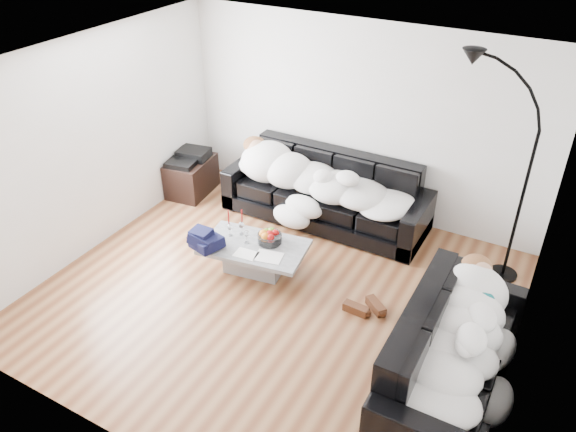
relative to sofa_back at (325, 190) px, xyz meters
The scene contains 24 objects.
ground 1.81m from the sofa_back, 82.65° to the right, with size 5.00×5.00×0.00m, color brown.
wall_back 1.02m from the sofa_back, 66.53° to the left, with size 5.00×0.02×2.60m, color silver.
wall_left 2.99m from the sofa_back, 142.69° to the right, with size 0.02×4.50×2.60m, color silver.
wall_right 3.34m from the sofa_back, 32.49° to the right, with size 0.02×4.50×2.60m, color silver.
ceiling 2.77m from the sofa_back, 82.65° to the right, with size 5.00×5.00×0.00m, color white.
sofa_back is the anchor object (origin of this frame).
sofa_right 3.07m from the sofa_back, 42.16° to the right, with size 2.14×0.92×0.87m, color black.
sleeper_back 0.21m from the sofa_back, 90.00° to the right, with size 2.33×0.81×0.47m, color white, non-canonical shape.
sleeper_right 3.08m from the sofa_back, 42.16° to the right, with size 1.84×0.78×0.45m, color white, non-canonical shape.
teal_cushion 2.64m from the sofa_back, 32.26° to the right, with size 0.36×0.30×0.20m, color #0D5C5D.
coffee_table 1.47m from the sofa_back, 99.20° to the right, with size 1.22×0.71×0.35m, color #939699.
fruit_bowl 1.29m from the sofa_back, 94.63° to the right, with size 0.29×0.29×0.18m, color white.
wine_glass_a 1.40m from the sofa_back, 110.38° to the right, with size 0.07×0.07×0.17m, color white.
wine_glass_b 1.52m from the sofa_back, 112.95° to the right, with size 0.07×0.07×0.15m, color white.
wine_glass_c 1.47m from the sofa_back, 103.09° to the right, with size 0.07×0.07×0.17m, color white.
candle_left 1.44m from the sofa_back, 119.73° to the right, with size 0.04×0.04×0.23m, color maroon.
candle_right 1.28m from the sofa_back, 117.22° to the right, with size 0.04×0.04×0.22m, color maroon.
newspaper_a 1.55m from the sofa_back, 88.65° to the right, with size 0.31×0.23×0.01m, color silver.
newspaper_b 1.65m from the sofa_back, 97.55° to the right, with size 0.26×0.19×0.01m, color silver.
navy_jacket 1.87m from the sofa_back, 113.16° to the right, with size 0.39×0.33×0.20m, color black, non-canonical shape.
shoes 1.95m from the sofa_back, 50.68° to the right, with size 0.48×0.35×0.11m, color #472311, non-canonical shape.
av_cabinet 2.07m from the sofa_back, behind, with size 0.52×0.76×0.52m, color black.
stereo 2.07m from the sofa_back, behind, with size 0.44×0.34×0.13m, color black.
floor_lamp 2.50m from the sofa_back, ahead, with size 0.82×0.33×2.26m, color black, non-canonical shape.
Camera 1 is at (2.51, -4.21, 4.14)m, focal length 35.00 mm.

